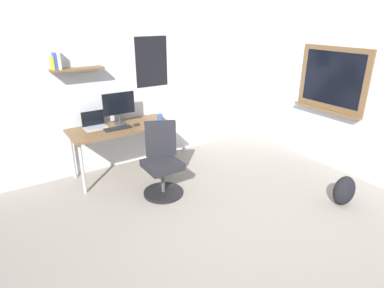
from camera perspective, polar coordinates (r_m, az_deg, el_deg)
The scene contains 11 objects.
ground_plane at distance 3.62m, azimuth 7.29°, elevation -16.06°, with size 5.20×5.20×0.00m, color gray.
wall_back at distance 5.05m, azimuth -10.33°, elevation 11.12°, with size 5.00×0.30×2.60m.
wall_right at distance 4.94m, azimuth 30.52°, elevation 8.23°, with size 0.22×5.00×2.60m.
desk at distance 4.71m, azimuth -12.40°, elevation 2.16°, with size 1.43×0.63×0.74m.
office_chair at distance 4.22m, azimuth -5.30°, elevation -3.55°, with size 0.54×0.56×0.95m.
laptop at distance 4.72m, azimuth -16.83°, elevation 3.41°, with size 0.31×0.21×0.23m.
monitor_primary at distance 4.72m, azimuth -12.79°, elevation 6.54°, with size 0.46×0.17×0.46m.
keyboard at distance 4.59m, azimuth -12.96°, elevation 2.71°, with size 0.37×0.13×0.02m, color black.
computer_mouse at distance 4.68m, azimuth -9.77°, elevation 3.43°, with size 0.10×0.06×0.03m, color #262628.
coffee_mug at distance 4.88m, azimuth -5.64°, elevation 4.76°, with size 0.08×0.08×0.09m, color #334CA5.
backpack at distance 4.45m, azimuth 25.26°, elevation -7.46°, with size 0.32×0.22×0.38m, color black.
Camera 1 is at (-1.90, -2.14, 2.22)m, focal length 30.21 mm.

